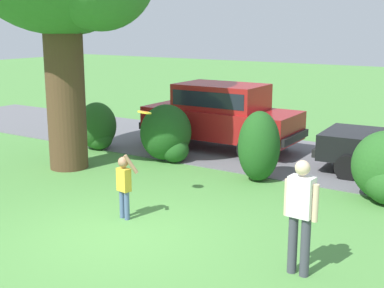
{
  "coord_description": "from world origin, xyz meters",
  "views": [
    {
      "loc": [
        5.88,
        -6.62,
        3.63
      ],
      "look_at": [
        -0.21,
        2.65,
        1.1
      ],
      "focal_mm": 49.77,
      "sensor_mm": 36.0,
      "label": 1
    }
  ],
  "objects_px": {
    "parked_suv": "(221,113)",
    "child_thrower": "(124,182)",
    "frisbee": "(144,112)",
    "adult_onlooker": "(301,211)"
  },
  "relations": [
    {
      "from": "parked_suv",
      "to": "child_thrower",
      "type": "xyz_separation_m",
      "value": [
        1.37,
        -5.95,
        -0.36
      ]
    },
    {
      "from": "parked_suv",
      "to": "frisbee",
      "type": "xyz_separation_m",
      "value": [
        1.16,
        -5.02,
        0.82
      ]
    },
    {
      "from": "frisbee",
      "to": "adult_onlooker",
      "type": "height_order",
      "value": "frisbee"
    },
    {
      "from": "frisbee",
      "to": "adult_onlooker",
      "type": "bearing_deg",
      "value": -18.43
    },
    {
      "from": "child_thrower",
      "to": "adult_onlooker",
      "type": "height_order",
      "value": "adult_onlooker"
    },
    {
      "from": "child_thrower",
      "to": "parked_suv",
      "type": "bearing_deg",
      "value": 103.0
    },
    {
      "from": "frisbee",
      "to": "adult_onlooker",
      "type": "distance_m",
      "value": 4.16
    },
    {
      "from": "child_thrower",
      "to": "adult_onlooker",
      "type": "xyz_separation_m",
      "value": [
        3.63,
        -0.35,
        0.27
      ]
    },
    {
      "from": "parked_suv",
      "to": "frisbee",
      "type": "height_order",
      "value": "frisbee"
    },
    {
      "from": "frisbee",
      "to": "adult_onlooker",
      "type": "xyz_separation_m",
      "value": [
        3.85,
        -1.28,
        -0.91
      ]
    }
  ]
}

